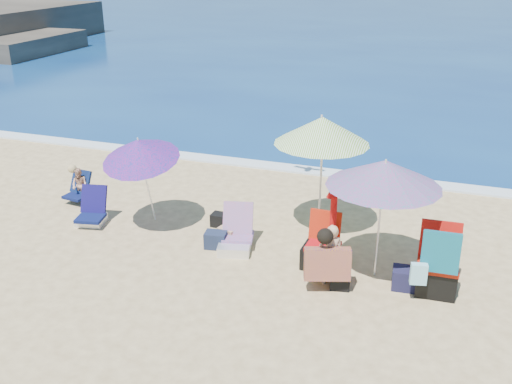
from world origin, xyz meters
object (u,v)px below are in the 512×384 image
(chair_rainbow, at_px, (236,238))
(camp_chair_right, at_px, (437,269))
(umbrella_striped, at_px, (322,130))
(camp_chair_left, at_px, (320,251))
(chair_navy, at_px, (92,214))
(person_center, at_px, (329,258))
(person_left, at_px, (79,185))
(furled_umbrella, at_px, (332,224))
(umbrella_blue, at_px, (139,150))
(umbrella_turquoise, at_px, (384,173))

(chair_rainbow, relative_size, camp_chair_right, 0.80)
(umbrella_striped, height_order, chair_rainbow, umbrella_striped)
(camp_chair_left, bearing_deg, camp_chair_right, -6.84)
(chair_navy, relative_size, person_center, 0.73)
(person_center, bearing_deg, person_left, 164.33)
(furled_umbrella, relative_size, camp_chair_left, 1.54)
(furled_umbrella, bearing_deg, umbrella_blue, 176.38)
(chair_navy, relative_size, camp_chair_right, 0.67)
(umbrella_blue, height_order, camp_chair_right, umbrella_blue)
(camp_chair_left, distance_m, person_left, 5.31)
(furled_umbrella, relative_size, person_center, 1.37)
(chair_navy, bearing_deg, umbrella_striped, 14.15)
(person_center, distance_m, person_left, 5.70)
(umbrella_blue, bearing_deg, umbrella_striped, 17.22)
(chair_navy, height_order, person_center, person_center)
(camp_chair_left, bearing_deg, person_left, 169.43)
(umbrella_turquoise, bearing_deg, furled_umbrella, 174.28)
(umbrella_blue, bearing_deg, camp_chair_left, -4.68)
(furled_umbrella, distance_m, person_left, 5.48)
(chair_navy, height_order, camp_chair_left, camp_chair_left)
(umbrella_blue, distance_m, person_center, 3.85)
(umbrella_striped, relative_size, camp_chair_right, 2.00)
(furled_umbrella, bearing_deg, umbrella_striped, 112.63)
(umbrella_turquoise, bearing_deg, person_left, 170.76)
(camp_chair_left, bearing_deg, person_center, -64.86)
(umbrella_turquoise, relative_size, chair_rainbow, 2.38)
(chair_navy, bearing_deg, camp_chair_left, -2.30)
(umbrella_turquoise, height_order, chair_rainbow, umbrella_turquoise)
(umbrella_striped, bearing_deg, chair_navy, -165.85)
(chair_rainbow, relative_size, person_left, 1.09)
(umbrella_striped, xyz_separation_m, person_center, (0.58, -1.77, -1.43))
(furled_umbrella, xyz_separation_m, person_center, (0.10, -0.62, -0.27))
(umbrella_turquoise, xyz_separation_m, chair_navy, (-5.33, 0.20, -1.55))
(umbrella_striped, bearing_deg, person_center, -71.93)
(umbrella_striped, relative_size, chair_rainbow, 2.52)
(umbrella_striped, height_order, camp_chair_left, umbrella_striped)
(umbrella_turquoise, distance_m, chair_rainbow, 2.85)
(umbrella_blue, bearing_deg, umbrella_turquoise, -3.98)
(umbrella_turquoise, distance_m, person_left, 6.36)
(umbrella_striped, xyz_separation_m, furled_umbrella, (0.48, -1.16, -1.16))
(camp_chair_right, relative_size, person_center, 1.09)
(umbrella_blue, bearing_deg, camp_chair_right, -5.44)
(umbrella_blue, distance_m, chair_rainbow, 2.29)
(umbrella_blue, xyz_separation_m, person_center, (3.60, -0.84, -1.05))
(chair_navy, bearing_deg, person_center, -9.00)
(umbrella_turquoise, xyz_separation_m, camp_chair_right, (0.90, -0.20, -1.34))
(umbrella_turquoise, bearing_deg, chair_rainbow, 176.73)
(umbrella_turquoise, bearing_deg, camp_chair_left, 178.57)
(umbrella_blue, height_order, person_center, umbrella_blue)
(camp_chair_left, bearing_deg, umbrella_turquoise, -1.43)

